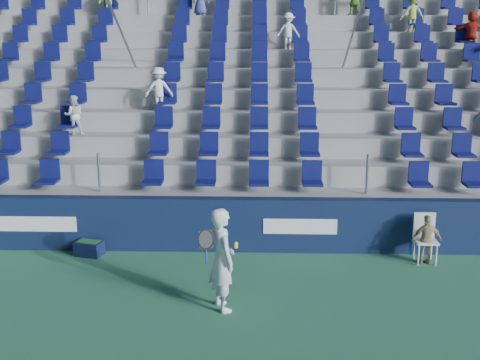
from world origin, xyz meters
name	(u,v)px	position (x,y,z in m)	size (l,w,h in m)	color
ground	(224,315)	(0.00, 0.00, 0.00)	(70.00, 70.00, 0.00)	#327550
sponsor_wall	(232,224)	(0.00, 3.15, 0.60)	(24.00, 0.32, 1.20)	#111D3E
grandstand	(239,121)	(0.01, 8.24, 2.14)	(24.00, 8.17, 6.63)	#979793
tennis_player	(222,259)	(-0.04, 0.28, 0.92)	(0.74, 0.79, 1.84)	silver
line_judge_chair	(425,234)	(4.10, 2.66, 0.59)	(0.46, 0.47, 1.03)	white
line_judge	(427,239)	(4.10, 2.50, 0.53)	(0.62, 0.26, 1.05)	tan
ball_bin	(89,247)	(-3.08, 2.75, 0.18)	(0.65, 0.51, 0.32)	#0F1538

